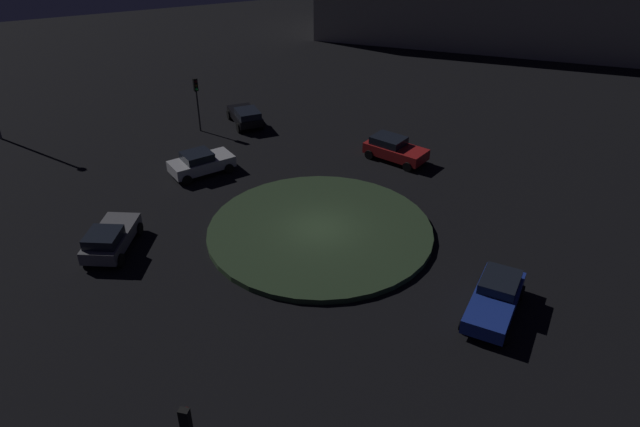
# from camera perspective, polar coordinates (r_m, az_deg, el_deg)

# --- Properties ---
(ground_plane) EXTENTS (117.52, 117.52, 0.00)m
(ground_plane) POSITION_cam_1_polar(r_m,az_deg,el_deg) (31.46, 0.00, -1.86)
(ground_plane) COLOR black
(roundabout_island) EXTENTS (11.96, 11.96, 0.29)m
(roundabout_island) POSITION_cam_1_polar(r_m,az_deg,el_deg) (31.38, 0.00, -1.64)
(roundabout_island) COLOR #2D4228
(roundabout_island) RESTS_ON ground_plane
(car_silver) EXTENTS (2.65, 4.20, 1.48)m
(car_silver) POSITION_cam_1_polar(r_m,az_deg,el_deg) (37.87, -11.45, 4.85)
(car_silver) COLOR silver
(car_silver) RESTS_ON ground_plane
(car_blue) EXTENTS (4.29, 4.64, 1.42)m
(car_blue) POSITION_cam_1_polar(r_m,az_deg,el_deg) (26.98, 16.59, -7.82)
(car_blue) COLOR #1E38A5
(car_blue) RESTS_ON ground_plane
(car_red) EXTENTS (4.43, 3.55, 1.50)m
(car_red) POSITION_cam_1_polar(r_m,az_deg,el_deg) (39.20, 7.18, 6.22)
(car_red) COLOR red
(car_red) RESTS_ON ground_plane
(car_black) EXTENTS (3.87, 2.03, 1.37)m
(car_black) POSITION_cam_1_polar(r_m,az_deg,el_deg) (44.73, -7.21, 9.38)
(car_black) COLOR black
(car_black) RESTS_ON ground_plane
(car_grey) EXTENTS (4.34, 3.38, 1.50)m
(car_grey) POSITION_cam_1_polar(r_m,az_deg,el_deg) (31.45, -19.64, -2.26)
(car_grey) COLOR slate
(car_grey) RESTS_ON ground_plane
(traffic_light_east) EXTENTS (0.38, 0.33, 3.93)m
(traffic_light_east) POSITION_cam_1_polar(r_m,az_deg,el_deg) (43.47, -11.84, 11.23)
(traffic_light_east) COLOR #2D2D2D
(traffic_light_east) RESTS_ON ground_plane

